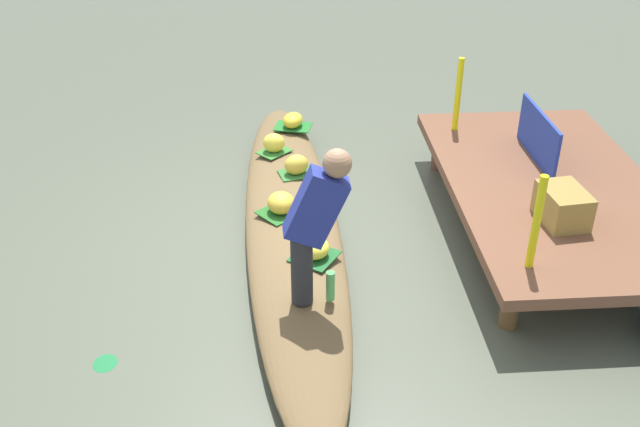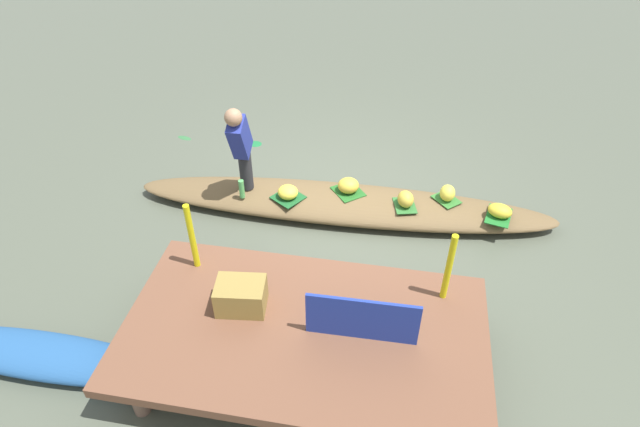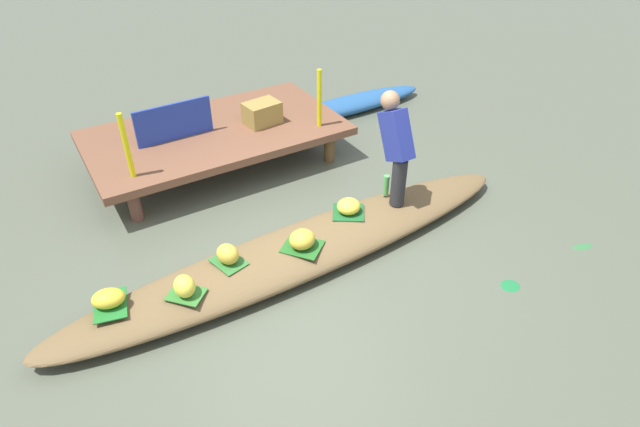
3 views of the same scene
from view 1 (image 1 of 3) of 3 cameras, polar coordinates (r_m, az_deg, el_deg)
The scene contains 20 objects.
canal_water at distance 6.56m, azimuth -2.16°, elevation -2.00°, with size 40.00×40.00×0.00m, color #515748.
dock_platform at distance 6.77m, azimuth 17.60°, elevation 1.74°, with size 3.20×1.80×0.49m.
vendor_boat at distance 6.50m, azimuth -2.18°, elevation -1.07°, with size 5.24×0.83×0.25m, color brown.
leaf_mat_0 at distance 8.08m, azimuth -2.12°, elevation 6.79°, with size 0.39×0.27×0.01m, color #1F6E28.
banana_bunch_0 at distance 8.05m, azimuth -2.13°, elevation 7.28°, with size 0.28×0.21×0.15m, color gold.
leaf_mat_1 at distance 5.88m, azimuth -0.43°, elevation -3.35°, with size 0.33×0.33×0.01m, color #1B5928.
banana_bunch_1 at distance 5.84m, azimuth -0.43°, elevation -2.71°, with size 0.24×0.25×0.16m, color yellow.
leaf_mat_2 at distance 7.09m, azimuth -1.84°, elevation 3.14°, with size 0.33×0.25×0.01m, color #2F6E2F.
banana_bunch_2 at distance 7.05m, azimuth -1.85°, elevation 3.83°, with size 0.23×0.19×0.20m, color gold.
leaf_mat_3 at distance 7.53m, azimuth -3.59°, elevation 4.84°, with size 0.31×0.24×0.01m, color #33742E.
banana_bunch_3 at distance 7.49m, azimuth -3.62°, elevation 5.52°, with size 0.22×0.18×0.20m, color yellow.
leaf_mat_4 at distance 6.47m, azimuth -3.02°, elevation 0.13°, with size 0.37×0.32×0.01m, color #236223.
banana_bunch_4 at distance 6.43m, azimuth -3.05°, elevation 0.84°, with size 0.26×0.24×0.19m, color gold.
vendor_person at distance 5.04m, azimuth -0.39°, elevation -0.45°, with size 0.20×0.48×1.22m.
water_bottle at distance 5.37m, azimuth 0.82°, elevation -5.66°, with size 0.07×0.07×0.24m, color #54AE5A.
market_banner at distance 7.06m, azimuth 16.65°, elevation 5.81°, with size 0.96×0.03×0.46m, color #1F379E.
railing_post_west at distance 7.43m, azimuth 10.71°, elevation 9.10°, with size 0.06×0.06×0.75m, color yellow.
railing_post_east at distance 5.39m, azimuth 16.52°, elevation -0.67°, with size 0.06×0.06×0.75m, color yellow.
produce_crate at distance 6.13m, azimuth 18.39°, elevation 0.58°, with size 0.44×0.32×0.28m, color olive.
drifting_plant_0 at distance 5.50m, azimuth -16.40°, elevation -11.11°, with size 0.17×0.19×0.01m, color #1D6F39.
Camera 1 is at (5.49, -0.14, 3.59)m, focal length 41.06 mm.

